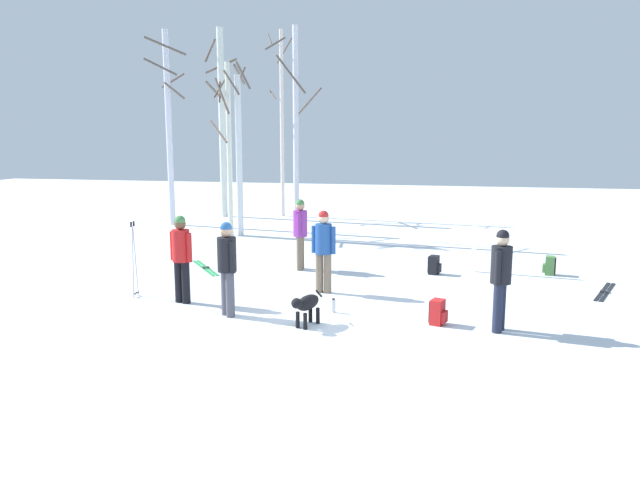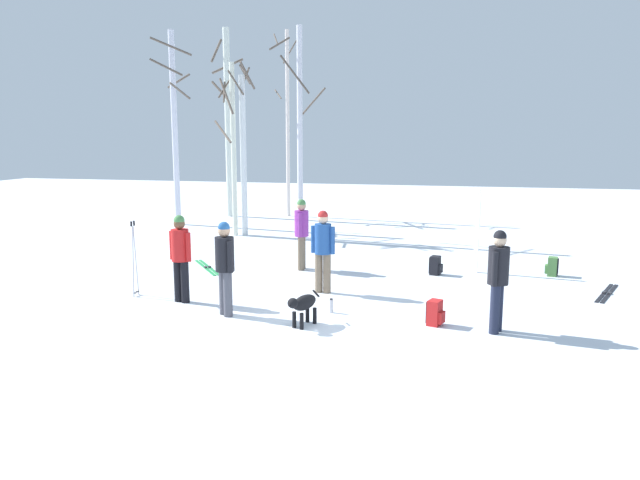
# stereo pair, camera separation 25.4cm
# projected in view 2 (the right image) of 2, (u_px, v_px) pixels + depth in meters

# --- Properties ---
(ground_plane) EXTENTS (60.00, 60.00, 0.00)m
(ground_plane) POSITION_uv_depth(u_px,v_px,m) (323.00, 324.00, 10.62)
(ground_plane) COLOR white
(person_0) EXTENTS (0.52, 0.34, 1.72)m
(person_0) POSITION_uv_depth(u_px,v_px,m) (323.00, 246.00, 12.58)
(person_0) COLOR #72604C
(person_0) RESTS_ON ground_plane
(person_1) EXTENTS (0.41, 0.38, 1.72)m
(person_1) POSITION_uv_depth(u_px,v_px,m) (225.00, 262.00, 10.98)
(person_1) COLOR #4C4C56
(person_1) RESTS_ON ground_plane
(person_2) EXTENTS (0.50, 0.34, 1.72)m
(person_2) POSITION_uv_depth(u_px,v_px,m) (180.00, 253.00, 11.87)
(person_2) COLOR black
(person_2) RESTS_ON ground_plane
(person_3) EXTENTS (0.34, 0.52, 1.72)m
(person_3) POSITION_uv_depth(u_px,v_px,m) (302.00, 230.00, 14.76)
(person_3) COLOR #72604C
(person_3) RESTS_ON ground_plane
(person_4) EXTENTS (0.34, 0.50, 1.72)m
(person_4) POSITION_uv_depth(u_px,v_px,m) (498.00, 274.00, 10.02)
(person_4) COLOR #1E2338
(person_4) RESTS_ON ground_plane
(dog) EXTENTS (0.42, 0.85, 0.57)m
(dog) POSITION_uv_depth(u_px,v_px,m) (303.00, 304.00, 10.43)
(dog) COLOR black
(dog) RESTS_ON ground_plane
(ski_pair_planted_0) EXTENTS (0.12, 0.12, 1.98)m
(ski_pair_planted_0) POSITION_uv_depth(u_px,v_px,m) (477.00, 232.00, 14.44)
(ski_pair_planted_0) COLOR white
(ski_pair_planted_0) RESTS_ON ground_plane
(ski_pair_lying_0) EXTENTS (0.78, 1.72, 0.05)m
(ski_pair_lying_0) POSITION_uv_depth(u_px,v_px,m) (607.00, 293.00, 12.65)
(ski_pair_lying_0) COLOR black
(ski_pair_lying_0) RESTS_ON ground_plane
(ski_pair_lying_1) EXTENTS (1.30, 1.63, 0.05)m
(ski_pair_lying_1) POSITION_uv_depth(u_px,v_px,m) (207.00, 267.00, 15.10)
(ski_pair_lying_1) COLOR green
(ski_pair_lying_1) RESTS_ON ground_plane
(ski_poles_0) EXTENTS (0.07, 0.21, 1.54)m
(ski_poles_0) POSITION_uv_depth(u_px,v_px,m) (134.00, 256.00, 12.34)
(ski_poles_0) COLOR #B2B2BC
(ski_poles_0) RESTS_ON ground_plane
(backpack_0) EXTENTS (0.32, 0.29, 0.44)m
(backpack_0) POSITION_uv_depth(u_px,v_px,m) (552.00, 267.00, 14.21)
(backpack_0) COLOR #4C7F3F
(backpack_0) RESTS_ON ground_plane
(backpack_1) EXTENTS (0.33, 0.31, 0.44)m
(backpack_1) POSITION_uv_depth(u_px,v_px,m) (435.00, 313.00, 10.52)
(backpack_1) COLOR red
(backpack_1) RESTS_ON ground_plane
(backpack_2) EXTENTS (0.32, 0.30, 0.44)m
(backpack_2) POSITION_uv_depth(u_px,v_px,m) (436.00, 266.00, 14.33)
(backpack_2) COLOR black
(backpack_2) RESTS_ON ground_plane
(water_bottle_0) EXTENTS (0.08, 0.08, 0.27)m
(water_bottle_0) POSITION_uv_depth(u_px,v_px,m) (331.00, 306.00, 11.27)
(water_bottle_0) COLOR silver
(water_bottle_0) RESTS_ON ground_plane
(birch_tree_0) EXTENTS (1.46, 1.43, 6.84)m
(birch_tree_0) POSITION_uv_depth(u_px,v_px,m) (175.00, 125.00, 21.81)
(birch_tree_0) COLOR silver
(birch_tree_0) RESTS_ON ground_plane
(birch_tree_1) EXTENTS (1.65, 1.50, 7.29)m
(birch_tree_1) POSITION_uv_depth(u_px,v_px,m) (228.00, 120.00, 24.05)
(birch_tree_1) COLOR silver
(birch_tree_1) RESTS_ON ground_plane
(birch_tree_2) EXTENTS (1.08, 1.04, 5.46)m
(birch_tree_2) POSITION_uv_depth(u_px,v_px,m) (234.00, 146.00, 19.50)
(birch_tree_2) COLOR silver
(birch_tree_2) RESTS_ON ground_plane
(birch_tree_3) EXTENTS (1.40, 1.13, 5.46)m
(birch_tree_3) POSITION_uv_depth(u_px,v_px,m) (242.00, 152.00, 19.57)
(birch_tree_3) COLOR silver
(birch_tree_3) RESTS_ON ground_plane
(birch_tree_4) EXTENTS (1.06, 1.06, 7.23)m
(birch_tree_4) POSITION_uv_depth(u_px,v_px,m) (288.00, 122.00, 24.13)
(birch_tree_4) COLOR silver
(birch_tree_4) RESTS_ON ground_plane
(birch_tree_5) EXTENTS (1.57, 1.34, 6.50)m
(birch_tree_5) POSITION_uv_depth(u_px,v_px,m) (300.00, 130.00, 19.00)
(birch_tree_5) COLOR silver
(birch_tree_5) RESTS_ON ground_plane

